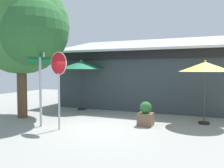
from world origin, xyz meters
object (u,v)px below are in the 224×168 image
object	(u,v)px
patio_umbrella_mustard_center	(205,67)
stop_sign	(59,75)
sidewalk_planter	(146,115)
patio_umbrella_forest_green_left	(81,65)
street_sign_post	(40,81)
shade_tree	(23,27)

from	to	relation	value
patio_umbrella_mustard_center	stop_sign	bearing A→B (deg)	-148.16
patio_umbrella_mustard_center	sidewalk_planter	size ratio (longest dim) A/B	2.71
stop_sign	patio_umbrella_forest_green_left	size ratio (longest dim) A/B	1.04
street_sign_post	sidewalk_planter	size ratio (longest dim) A/B	2.98
stop_sign	patio_umbrella_forest_green_left	distance (m)	4.41
patio_umbrella_forest_green_left	shade_tree	bearing A→B (deg)	-110.98
street_sign_post	stop_sign	bearing A→B (deg)	-7.43
stop_sign	shade_tree	world-z (taller)	shade_tree
stop_sign	sidewalk_planter	distance (m)	3.69
street_sign_post	patio_umbrella_forest_green_left	distance (m)	4.10
street_sign_post	shade_tree	size ratio (longest dim) A/B	0.45
patio_umbrella_forest_green_left	shade_tree	size ratio (longest dim) A/B	0.43
patio_umbrella_mustard_center	shade_tree	size ratio (longest dim) A/B	0.41
street_sign_post	stop_sign	size ratio (longest dim) A/B	1.00
patio_umbrella_mustard_center	sidewalk_planter	world-z (taller)	patio_umbrella_mustard_center
stop_sign	patio_umbrella_mustard_center	distance (m)	5.78
stop_sign	patio_umbrella_forest_green_left	bearing A→B (deg)	109.55
stop_sign	sidewalk_planter	world-z (taller)	stop_sign
patio_umbrella_mustard_center	shade_tree	world-z (taller)	shade_tree
shade_tree	stop_sign	bearing A→B (deg)	-22.25
street_sign_post	patio_umbrella_mustard_center	size ratio (longest dim) A/B	1.10
patio_umbrella_mustard_center	sidewalk_planter	xyz separation A→B (m)	(-2.12, -1.23, -1.87)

